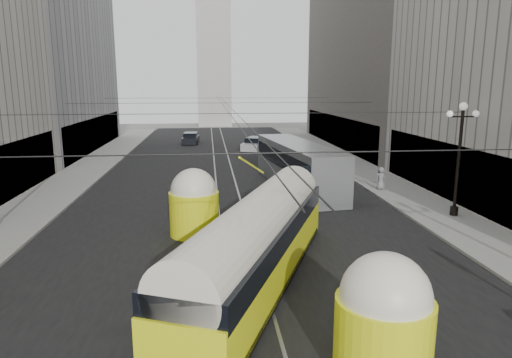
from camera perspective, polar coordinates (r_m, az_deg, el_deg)
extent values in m
cube|color=black|center=(39.02, -4.01, 0.66)|extent=(20.00, 85.00, 0.02)
cube|color=gray|center=(43.77, -20.09, 1.28)|extent=(4.00, 72.00, 0.15)
cube|color=gray|center=(44.45, 11.48, 1.91)|extent=(4.00, 72.00, 0.15)
cube|color=gray|center=(39.01, -5.11, 0.64)|extent=(0.12, 85.00, 0.04)
cube|color=gray|center=(39.05, -2.91, 0.68)|extent=(0.12, 85.00, 0.04)
cube|color=black|center=(32.87, -28.77, 0.69)|extent=(0.10, 18.00, 3.60)
cube|color=#999999|center=(57.33, -26.25, 17.11)|extent=(12.00, 28.00, 28.00)
cube|color=black|center=(55.55, -19.34, 5.42)|extent=(0.10, 25.20, 3.60)
cube|color=black|center=(32.19, 22.54, 1.04)|extent=(0.10, 18.00, 3.60)
cube|color=#514C47|center=(58.46, 16.41, 19.67)|extent=(12.00, 32.00, 32.00)
cube|color=black|center=(56.18, 9.93, 5.96)|extent=(0.10, 28.80, 3.60)
cube|color=#B2AFA8|center=(85.91, -5.30, 14.70)|extent=(6.00, 6.00, 24.00)
cylinder|color=black|center=(27.86, 23.96, 1.79)|extent=(0.18, 0.18, 6.00)
cylinder|color=black|center=(28.42, 23.50, -3.68)|extent=(0.44, 0.44, 0.50)
cylinder|color=black|center=(27.58, 24.41, 7.11)|extent=(1.60, 0.08, 0.08)
sphere|color=white|center=(27.55, 24.51, 8.25)|extent=(0.44, 0.44, 0.44)
sphere|color=white|center=(27.20, 23.06, 7.49)|extent=(0.36, 0.36, 0.36)
sphere|color=white|center=(27.95, 25.78, 7.36)|extent=(0.36, 0.36, 0.36)
cylinder|color=black|center=(9.97, 1.35, 3.25)|extent=(25.00, 0.03, 0.03)
cylinder|color=black|center=(23.86, -2.96, 8.18)|extent=(25.00, 0.03, 0.03)
cylinder|color=black|center=(37.83, -4.11, 9.47)|extent=(25.00, 0.03, 0.03)
cylinder|color=black|center=(51.82, -4.65, 10.06)|extent=(25.00, 0.03, 0.03)
cylinder|color=black|center=(41.83, -4.30, 9.41)|extent=(0.03, 72.00, 0.03)
cylinder|color=black|center=(41.85, -3.74, 9.41)|extent=(0.03, 72.00, 0.03)
cube|color=yellow|center=(17.58, 0.20, -9.85)|extent=(7.49, 13.34, 1.63)
cube|color=black|center=(17.87, 0.19, -12.13)|extent=(7.33, 12.97, 0.29)
cube|color=black|center=(17.22, 0.20, -6.58)|extent=(7.43, 13.16, 0.81)
cylinder|color=silver|center=(17.13, 0.20, -5.67)|extent=(7.14, 13.04, 2.20)
cylinder|color=yellow|center=(12.74, 15.55, -18.73)|extent=(2.49, 2.49, 2.20)
sphere|color=silver|center=(12.21, 15.86, -14.05)|extent=(2.30, 2.30, 2.30)
cylinder|color=yellow|center=(23.25, -7.73, -4.28)|extent=(2.49, 2.49, 2.20)
sphere|color=silver|center=(22.96, -7.80, -1.52)|extent=(2.30, 2.30, 2.30)
cube|color=#929497|center=(33.30, 5.22, 1.67)|extent=(4.39, 13.28, 3.26)
cube|color=black|center=(33.21, 5.23, 2.60)|extent=(4.35, 12.83, 1.20)
cube|color=black|center=(27.03, 7.87, 0.08)|extent=(2.49, 0.42, 1.52)
cylinder|color=black|center=(29.09, 4.20, -2.08)|extent=(0.30, 1.09, 1.09)
cylinder|color=black|center=(29.68, 9.38, -1.93)|extent=(0.30, 1.09, 1.09)
cylinder|color=black|center=(37.53, 1.87, 1.08)|extent=(0.30, 1.09, 1.09)
cylinder|color=black|center=(37.99, 5.93, 1.16)|extent=(0.30, 1.09, 1.09)
cube|color=silver|center=(53.16, -0.11, 4.20)|extent=(3.71, 5.15, 0.84)
cube|color=black|center=(53.09, -0.11, 4.84)|extent=(2.63, 3.09, 0.80)
cylinder|color=black|center=(51.50, -0.90, 3.77)|extent=(0.22, 0.68, 0.68)
cylinder|color=black|center=(51.69, 1.05, 3.79)|extent=(0.22, 0.68, 0.68)
cylinder|color=black|center=(54.70, -1.21, 4.23)|extent=(0.22, 0.68, 0.68)
cylinder|color=black|center=(54.87, 0.63, 4.26)|extent=(0.22, 0.68, 0.68)
cube|color=black|center=(59.62, -8.15, 4.88)|extent=(2.17, 4.63, 0.80)
cube|color=black|center=(59.56, -8.17, 5.42)|extent=(1.81, 2.59, 0.76)
cylinder|color=black|center=(58.16, -9.03, 4.52)|extent=(0.22, 0.64, 0.64)
cylinder|color=black|center=(58.09, -7.38, 4.56)|extent=(0.22, 0.64, 0.64)
cylinder|color=black|center=(61.20, -8.88, 4.88)|extent=(0.22, 0.64, 0.64)
cylinder|color=black|center=(61.14, -7.31, 4.92)|extent=(0.22, 0.64, 0.64)
imported|color=black|center=(12.46, -5.49, -20.85)|extent=(0.45, 0.61, 1.54)
imported|color=slate|center=(33.49, 15.34, 0.09)|extent=(0.88, 0.66, 1.62)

